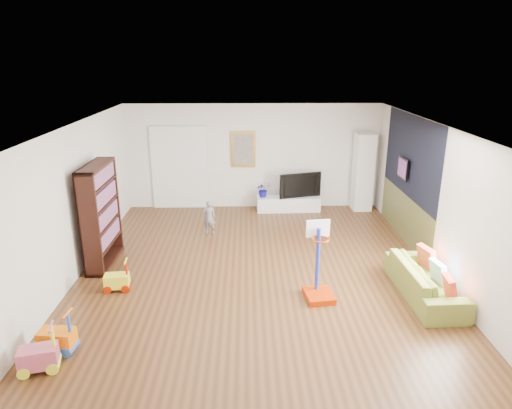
{
  "coord_description": "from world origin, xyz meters",
  "views": [
    {
      "loc": [
        -0.18,
        -7.81,
        3.86
      ],
      "look_at": [
        0.0,
        0.4,
        1.15
      ],
      "focal_mm": 32.0,
      "sensor_mm": 36.0,
      "label": 1
    }
  ],
  "objects_px": {
    "media_console": "(288,204)",
    "sofa": "(425,281)",
    "basketball_hoop": "(320,262)",
    "bookshelf": "(101,215)"
  },
  "relations": [
    {
      "from": "media_console",
      "to": "sofa",
      "type": "relative_size",
      "value": 0.84
    },
    {
      "from": "basketball_hoop",
      "to": "media_console",
      "type": "bearing_deg",
      "value": 83.66
    },
    {
      "from": "bookshelf",
      "to": "sofa",
      "type": "relative_size",
      "value": 1.02
    },
    {
      "from": "bookshelf",
      "to": "basketball_hoop",
      "type": "distance_m",
      "value": 4.22
    },
    {
      "from": "media_console",
      "to": "basketball_hoop",
      "type": "xyz_separation_m",
      "value": [
        0.11,
        -4.48,
        0.47
      ]
    },
    {
      "from": "bookshelf",
      "to": "sofa",
      "type": "xyz_separation_m",
      "value": [
        5.72,
        -1.42,
        -0.7
      ]
    },
    {
      "from": "bookshelf",
      "to": "basketball_hoop",
      "type": "xyz_separation_m",
      "value": [
        3.95,
        -1.47,
        -0.32
      ]
    },
    {
      "from": "media_console",
      "to": "sofa",
      "type": "height_order",
      "value": "sofa"
    },
    {
      "from": "sofa",
      "to": "basketball_hoop",
      "type": "distance_m",
      "value": 1.82
    },
    {
      "from": "media_console",
      "to": "bookshelf",
      "type": "relative_size",
      "value": 0.83
    }
  ]
}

